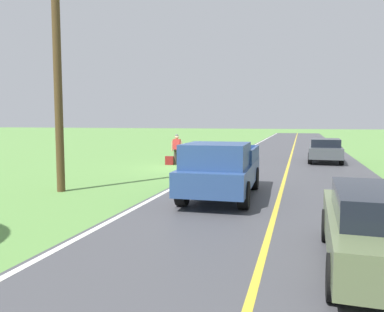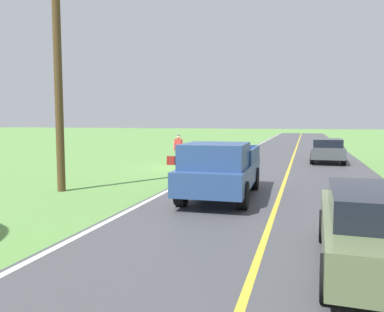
{
  "view_description": "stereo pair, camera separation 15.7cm",
  "coord_description": "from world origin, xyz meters",
  "px_view_note": "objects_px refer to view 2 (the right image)",
  "views": [
    {
      "loc": [
        -5.88,
        19.65,
        2.5
      ],
      "look_at": [
        -2.15,
        6.42,
        1.23
      ],
      "focal_mm": 36.1,
      "sensor_mm": 36.0,
      "label": 1
    },
    {
      "loc": [
        -6.03,
        19.61,
        2.5
      ],
      "look_at": [
        -2.15,
        6.42,
        1.23
      ],
      "focal_mm": 36.1,
      "sensor_mm": 36.0,
      "label": 2
    }
  ],
  "objects_px": {
    "utility_pole_roadside": "(58,64)",
    "pickup_truck_passing": "(221,168)",
    "suitcase_carried": "(171,160)",
    "sedan_mid_oncoming": "(382,228)",
    "sedan_near_oncoming": "(327,150)",
    "hitchhiker_walking": "(179,148)"
  },
  "relations": [
    {
      "from": "sedan_mid_oncoming",
      "to": "sedan_near_oncoming",
      "type": "height_order",
      "value": "same"
    },
    {
      "from": "suitcase_carried",
      "to": "utility_pole_roadside",
      "type": "height_order",
      "value": "utility_pole_roadside"
    },
    {
      "from": "pickup_truck_passing",
      "to": "sedan_near_oncoming",
      "type": "height_order",
      "value": "pickup_truck_passing"
    },
    {
      "from": "sedan_mid_oncoming",
      "to": "utility_pole_roadside",
      "type": "relative_size",
      "value": 0.5
    },
    {
      "from": "pickup_truck_passing",
      "to": "utility_pole_roadside",
      "type": "xyz_separation_m",
      "value": [
        5.67,
        0.39,
        3.47
      ]
    },
    {
      "from": "pickup_truck_passing",
      "to": "sedan_mid_oncoming",
      "type": "distance_m",
      "value": 6.53
    },
    {
      "from": "sedan_mid_oncoming",
      "to": "sedan_near_oncoming",
      "type": "bearing_deg",
      "value": -90.16
    },
    {
      "from": "hitchhiker_walking",
      "to": "utility_pole_roadside",
      "type": "distance_m",
      "value": 9.68
    },
    {
      "from": "hitchhiker_walking",
      "to": "sedan_near_oncoming",
      "type": "height_order",
      "value": "hitchhiker_walking"
    },
    {
      "from": "sedan_near_oncoming",
      "to": "utility_pole_roadside",
      "type": "xyz_separation_m",
      "value": [
        9.56,
        12.74,
        3.68
      ]
    },
    {
      "from": "sedan_near_oncoming",
      "to": "pickup_truck_passing",
      "type": "bearing_deg",
      "value": 72.52
    },
    {
      "from": "hitchhiker_walking",
      "to": "sedan_mid_oncoming",
      "type": "bearing_deg",
      "value": 120.37
    },
    {
      "from": "hitchhiker_walking",
      "to": "pickup_truck_passing",
      "type": "distance_m",
      "value": 9.55
    },
    {
      "from": "pickup_truck_passing",
      "to": "utility_pole_roadside",
      "type": "bearing_deg",
      "value": 3.96
    },
    {
      "from": "sedan_mid_oncoming",
      "to": "sedan_near_oncoming",
      "type": "xyz_separation_m",
      "value": [
        -0.05,
        -17.62,
        0.0
      ]
    },
    {
      "from": "sedan_mid_oncoming",
      "to": "utility_pole_roadside",
      "type": "bearing_deg",
      "value": -27.2
    },
    {
      "from": "suitcase_carried",
      "to": "hitchhiker_walking",
      "type": "bearing_deg",
      "value": 100.86
    },
    {
      "from": "suitcase_carried",
      "to": "pickup_truck_passing",
      "type": "bearing_deg",
      "value": 25.38
    },
    {
      "from": "utility_pole_roadside",
      "to": "pickup_truck_passing",
      "type": "bearing_deg",
      "value": -176.04
    },
    {
      "from": "suitcase_carried",
      "to": "pickup_truck_passing",
      "type": "xyz_separation_m",
      "value": [
        -4.68,
        8.44,
        0.72
      ]
    },
    {
      "from": "pickup_truck_passing",
      "to": "sedan_mid_oncoming",
      "type": "height_order",
      "value": "pickup_truck_passing"
    },
    {
      "from": "hitchhiker_walking",
      "to": "suitcase_carried",
      "type": "height_order",
      "value": "hitchhiker_walking"
    }
  ]
}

